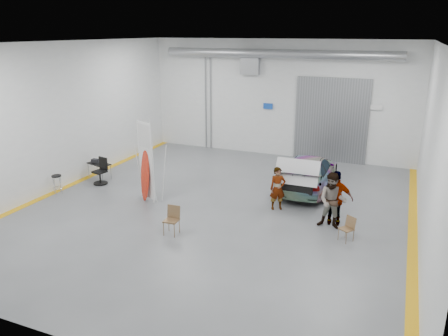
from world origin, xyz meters
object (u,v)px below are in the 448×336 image
at_px(person_c, 336,198).
at_px(work_table, 98,163).
at_px(folding_chair_near, 172,226).
at_px(sedan_car, 309,172).
at_px(person_a, 278,188).
at_px(person_b, 332,201).
at_px(shop_stool, 57,185).
at_px(surfboard_display, 148,168).
at_px(office_chair, 101,173).
at_px(folding_chair_far, 346,234).

xyz_separation_m(person_c, work_table, (-10.64, 0.94, -0.27)).
xyz_separation_m(person_c, folding_chair_near, (-4.80, -2.80, -0.68)).
distance_m(sedan_car, person_a, 2.80).
bearing_deg(sedan_car, work_table, 12.63).
bearing_deg(person_b, shop_stool, -173.28).
relative_size(person_b, surfboard_display, 0.59).
xyz_separation_m(folding_chair_near, work_table, (-5.84, 3.74, 0.40)).
bearing_deg(sedan_car, office_chair, 17.11).
xyz_separation_m(person_c, shop_stool, (-10.93, -1.33, -0.58)).
bearing_deg(folding_chair_far, shop_stool, -144.24).
xyz_separation_m(work_table, office_chair, (0.57, -0.57, -0.20)).
distance_m(surfboard_display, shop_stool, 4.06).
bearing_deg(person_b, folding_chair_near, -150.83).
bearing_deg(person_a, sedan_car, 48.02).
bearing_deg(folding_chair_near, work_table, 144.09).
xyz_separation_m(sedan_car, folding_chair_far, (2.17, -4.41, -0.46)).
relative_size(person_c, work_table, 1.60).
bearing_deg(surfboard_display, folding_chair_far, 19.71).
xyz_separation_m(sedan_car, work_table, (-9.01, -2.37, -0.01)).
distance_m(surfboard_display, office_chair, 3.26).
distance_m(person_a, office_chair, 7.87).
xyz_separation_m(surfboard_display, shop_stool, (-3.87, -0.75, -0.95)).
relative_size(sedan_car, folding_chair_near, 5.17).
bearing_deg(person_a, person_b, -52.38).
distance_m(person_b, folding_chair_near, 5.40).
bearing_deg(shop_stool, folding_chair_far, 1.14).
bearing_deg(person_a, shop_stool, 162.13).
relative_size(work_table, office_chair, 1.07).
height_order(sedan_car, folding_chair_near, sedan_car).
relative_size(person_c, folding_chair_far, 2.42).
bearing_deg(folding_chair_near, sedan_car, 59.31).
bearing_deg(person_a, surfboard_display, 163.14).
bearing_deg(person_b, person_c, 78.95).
xyz_separation_m(sedan_car, person_c, (1.63, -3.31, 0.26)).
distance_m(work_table, office_chair, 0.83).
height_order(shop_stool, work_table, work_table).
height_order(person_a, person_b, person_b).
distance_m(sedan_car, person_c, 3.70).
bearing_deg(shop_stool, sedan_car, 26.50).
xyz_separation_m(sedan_car, folding_chair_near, (-3.17, -6.11, -0.41)).
relative_size(shop_stool, office_chair, 0.69).
distance_m(person_a, work_table, 8.44).
bearing_deg(folding_chair_near, folding_chair_far, 14.42).
distance_m(person_a, folding_chair_near, 4.29).
bearing_deg(sedan_car, shop_stool, 24.39).
xyz_separation_m(person_c, surfboard_display, (-7.05, -0.57, 0.38)).
bearing_deg(person_c, work_table, -10.90).
distance_m(person_c, office_chair, 10.08).
bearing_deg(shop_stool, person_a, 12.30).
relative_size(person_b, shop_stool, 2.47).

